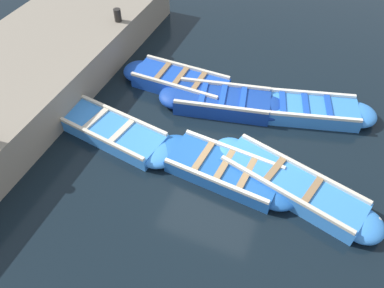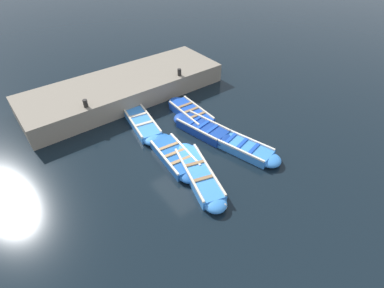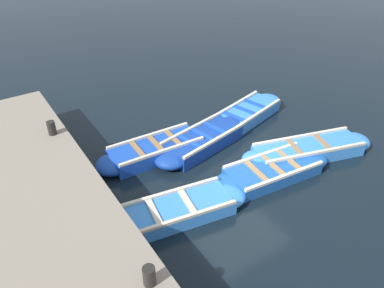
% 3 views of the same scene
% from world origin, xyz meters
% --- Properties ---
extents(ground_plane, '(120.00, 120.00, 0.00)m').
position_xyz_m(ground_plane, '(0.00, 0.00, 0.00)').
color(ground_plane, black).
extents(boat_outer_left, '(3.39, 1.03, 0.45)m').
position_xyz_m(boat_outer_left, '(1.61, -1.54, 0.20)').
color(boat_outer_left, '#1947B7').
rests_on(boat_outer_left, ground).
extents(boat_centre, '(3.35, 1.51, 0.46)m').
position_xyz_m(boat_centre, '(0.34, -1.21, 0.20)').
color(boat_centre, navy).
rests_on(boat_centre, ground).
extents(boat_alongside, '(3.86, 1.84, 0.42)m').
position_xyz_m(boat_alongside, '(-1.79, 0.70, 0.18)').
color(boat_alongside, '#3884E0').
rests_on(boat_alongside, ground).
extents(boat_stern_in, '(3.58, 1.72, 0.41)m').
position_xyz_m(boat_stern_in, '(-1.60, -1.70, 0.18)').
color(boat_stern_in, '#3884E0').
rests_on(boat_stern_in, ground).
extents(boat_outer_right, '(3.40, 1.27, 0.38)m').
position_xyz_m(boat_outer_right, '(-0.39, 0.81, 0.16)').
color(boat_outer_right, '#1E59AD').
rests_on(boat_outer_right, ground).
extents(boat_drifting, '(3.71, 1.45, 0.39)m').
position_xyz_m(boat_drifting, '(2.47, 0.68, 0.16)').
color(boat_drifting, '#3884E0').
rests_on(boat_drifting, ground).
extents(quay_wall, '(3.46, 10.33, 0.98)m').
position_xyz_m(quay_wall, '(5.30, 0.00, 0.49)').
color(quay_wall, gray).
rests_on(quay_wall, ground).
extents(bollard_north, '(0.20, 0.20, 0.35)m').
position_xyz_m(bollard_north, '(3.92, -2.53, 1.16)').
color(bollard_north, black).
rests_on(bollard_north, quay_wall).
extents(bollard_mid_north, '(0.20, 0.20, 0.35)m').
position_xyz_m(bollard_mid_north, '(3.92, 2.53, 1.16)').
color(bollard_mid_north, black).
rests_on(bollard_mid_north, quay_wall).
extents(buoy_orange_near, '(0.33, 0.33, 0.33)m').
position_xyz_m(buoy_orange_near, '(-2.73, -1.74, 0.16)').
color(buoy_orange_near, '#EAB214').
rests_on(buoy_orange_near, ground).
extents(buoy_yellow_far, '(0.29, 0.29, 0.29)m').
position_xyz_m(buoy_yellow_far, '(-3.42, 0.96, 0.15)').
color(buoy_yellow_far, silver).
rests_on(buoy_yellow_far, ground).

